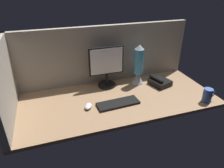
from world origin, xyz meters
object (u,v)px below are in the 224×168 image
Objects in this scene: monitor at (106,66)px; desk_phone at (160,82)px; mug_ceramic_blue at (208,95)px; mouse at (88,106)px; lava_lamp at (138,68)px; keyboard at (118,103)px.

desk_phone is (51.63, -15.79, -18.37)cm from monitor.
mug_ceramic_blue is 0.55× the size of desk_phone.
mouse is at bearing -167.01° from desk_phone.
monitor is 0.98× the size of lava_lamp.
keyboard is 2.91× the size of mug_ceramic_blue.
mug_ceramic_blue is (75.12, -56.75, -15.15)cm from monitor.
keyboard is at bearing -91.17° from monitor.
lava_lamp reaches higher than desk_phone.
keyboard is at bearing 165.05° from mug_ceramic_blue.
lava_lamp is 26.53cm from desk_phone.
mug_ceramic_blue is at bearing 11.88° from mouse.
mouse is (-25.77, 2.66, 0.70)cm from keyboard.
lava_lamp reaches higher than monitor.
keyboard is 0.90× the size of lava_lamp.
lava_lamp reaches higher than keyboard.
lava_lamp is (32.64, 31.45, 16.28)cm from keyboard.
monitor is 3.16× the size of mug_ceramic_blue.
mug_ceramic_blue is at bearing -18.27° from keyboard.
monitor is 41.88cm from keyboard.
mouse is at bearing -128.10° from monitor.
mouse is 66.96cm from lava_lamp.
monitor reaches higher than mouse.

